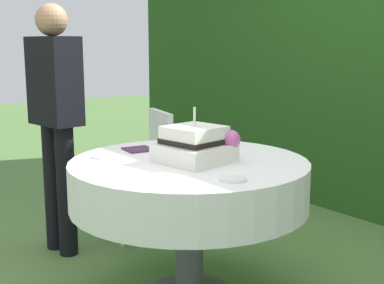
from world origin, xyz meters
name	(u,v)px	position (x,y,z in m)	size (l,w,h in m)	color
cake_table	(189,184)	(0.00, 0.00, 0.63)	(1.24, 1.24, 0.76)	#4C4C51
wedding_cake	(197,145)	(0.05, 0.01, 0.85)	(0.37, 0.38, 0.28)	white
serving_plate_near	(104,156)	(-0.34, -0.32, 0.77)	(0.12, 0.12, 0.01)	white
serving_plate_far	(233,179)	(0.44, -0.09, 0.77)	(0.12, 0.12, 0.01)	white
serving_plate_left	(219,146)	(-0.18, 0.36, 0.77)	(0.13, 0.13, 0.01)	white
napkin_stack	(139,149)	(-0.38, -0.07, 0.77)	(0.15, 0.15, 0.01)	#4C2D47
garden_chair	(148,161)	(-0.95, 0.35, 0.54)	(0.49, 0.49, 0.89)	white
standing_person	(56,112)	(-1.03, -0.28, 0.93)	(0.38, 0.24, 1.60)	black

